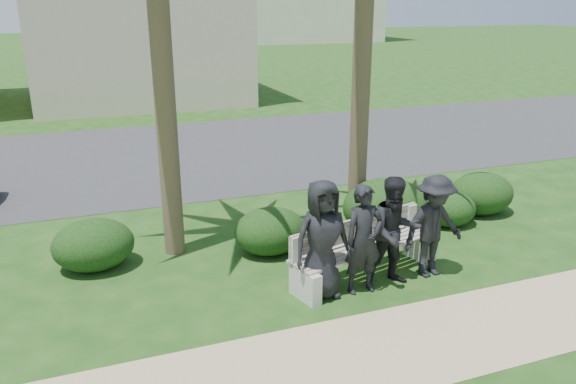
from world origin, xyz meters
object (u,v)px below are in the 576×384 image
man_a (322,240)px  man_c (395,232)px  park_bench (366,253)px  man_d (434,226)px  man_b (364,239)px

man_a → man_c: 1.09m
park_bench → man_a: man_a is taller
man_c → man_d: 0.67m
park_bench → man_a: size_ratio=1.51×
man_a → man_b: (0.59, -0.08, -0.05)m
park_bench → man_d: 1.05m
man_b → man_d: man_b is taller
man_a → man_b: size_ratio=1.07×
man_c → man_d: size_ratio=1.04×
man_c → man_d: (0.67, 0.04, -0.03)m
man_b → park_bench: bearing=55.0°
man_c → man_b: bearing=-169.3°
man_b → man_d: size_ratio=1.01×
park_bench → man_a: (-0.83, -0.29, 0.45)m
man_b → man_c: man_c is taller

